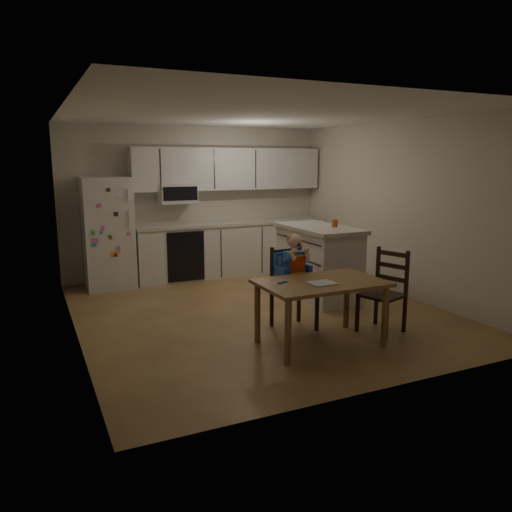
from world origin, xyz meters
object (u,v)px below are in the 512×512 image
Objects in this scene: refrigerator at (108,233)px; dining_table at (321,290)px; kitchen_island at (318,262)px; chair_booster at (292,271)px; red_cup at (335,223)px; chair_side at (387,285)px.

dining_table is (1.64, -3.51, -0.25)m from refrigerator.
kitchen_island is at bearing 58.93° from dining_table.
kitchen_island is 1.40m from chair_booster.
red_cup reaches higher than dining_table.
red_cup is 1.49m from chair_side.
red_cup is at bearing -46.17° from kitchen_island.
chair_side is at bearing -32.89° from chair_booster.
refrigerator is 4.30m from chair_side.
refrigerator reaches higher than kitchen_island.
chair_side is (0.94, -0.54, -0.14)m from chair_booster.
kitchen_island is at bearing 133.83° from red_cup.
red_cup reaches higher than kitchen_island.
chair_booster is (-0.97, -1.00, 0.16)m from kitchen_island.
red_cup reaches higher than chair_booster.
chair_side is at bearing 4.87° from dining_table.
refrigerator is at bearing 144.04° from kitchen_island.
kitchen_island reaches higher than chair_side.
chair_booster is (1.64, -2.89, -0.17)m from refrigerator.
refrigerator is 1.30× the size of dining_table.
kitchen_island is 1.07× the size of dining_table.
chair_side reaches higher than dining_table.
chair_booster is (-0.00, 0.62, 0.07)m from dining_table.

